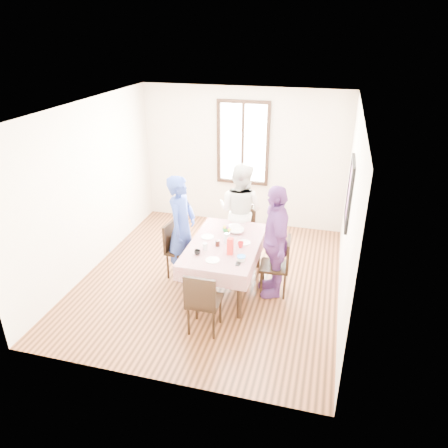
{
  "coord_description": "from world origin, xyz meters",
  "views": [
    {
      "loc": [
        1.69,
        -5.57,
        3.72
      ],
      "look_at": [
        0.28,
        -0.23,
        1.1
      ],
      "focal_mm": 33.93,
      "sensor_mm": 36.0,
      "label": 1
    }
  ],
  "objects_px": {
    "chair_far": "(240,231)",
    "person_far": "(240,211)",
    "chair_left": "(182,250)",
    "person_left": "(182,228)",
    "chair_right": "(274,266)",
    "dining_table": "(225,265)",
    "chair_near": "(204,300)",
    "person_right": "(274,241)"
  },
  "relations": [
    {
      "from": "chair_far",
      "to": "person_far",
      "type": "height_order",
      "value": "person_far"
    },
    {
      "from": "chair_left",
      "to": "person_left",
      "type": "bearing_deg",
      "value": 95.98
    },
    {
      "from": "person_left",
      "to": "chair_far",
      "type": "bearing_deg",
      "value": -34.81
    },
    {
      "from": "chair_left",
      "to": "chair_right",
      "type": "height_order",
      "value": "same"
    },
    {
      "from": "person_far",
      "to": "dining_table",
      "type": "bearing_deg",
      "value": 104.97
    },
    {
      "from": "dining_table",
      "to": "chair_near",
      "type": "relative_size",
      "value": 1.68
    },
    {
      "from": "chair_left",
      "to": "person_far",
      "type": "distance_m",
      "value": 1.22
    },
    {
      "from": "chair_left",
      "to": "chair_far",
      "type": "bearing_deg",
      "value": 146.34
    },
    {
      "from": "chair_right",
      "to": "person_right",
      "type": "bearing_deg",
      "value": 85.44
    },
    {
      "from": "chair_right",
      "to": "chair_near",
      "type": "distance_m",
      "value": 1.33
    },
    {
      "from": "dining_table",
      "to": "chair_left",
      "type": "bearing_deg",
      "value": 169.21
    },
    {
      "from": "chair_right",
      "to": "chair_far",
      "type": "xyz_separation_m",
      "value": [
        -0.75,
        1.0,
        0.0
      ]
    },
    {
      "from": "chair_far",
      "to": "person_far",
      "type": "bearing_deg",
      "value": 96.6
    },
    {
      "from": "dining_table",
      "to": "chair_left",
      "type": "distance_m",
      "value": 0.77
    },
    {
      "from": "person_left",
      "to": "person_far",
      "type": "xyz_separation_m",
      "value": [
        0.73,
        0.89,
        -0.01
      ]
    },
    {
      "from": "chair_left",
      "to": "person_far",
      "type": "bearing_deg",
      "value": 145.74
    },
    {
      "from": "chair_right",
      "to": "chair_near",
      "type": "xyz_separation_m",
      "value": [
        -0.75,
        -1.1,
        0.0
      ]
    },
    {
      "from": "chair_right",
      "to": "chair_near",
      "type": "bearing_deg",
      "value": 141.05
    },
    {
      "from": "chair_right",
      "to": "person_right",
      "type": "xyz_separation_m",
      "value": [
        -0.02,
        -0.0,
        0.41
      ]
    },
    {
      "from": "chair_near",
      "to": "person_far",
      "type": "xyz_separation_m",
      "value": [
        0.0,
        2.08,
        0.39
      ]
    },
    {
      "from": "person_far",
      "to": "person_right",
      "type": "bearing_deg",
      "value": 141.61
    },
    {
      "from": "chair_left",
      "to": "chair_near",
      "type": "xyz_separation_m",
      "value": [
        0.75,
        -1.19,
        0.0
      ]
    },
    {
      "from": "chair_left",
      "to": "chair_far",
      "type": "height_order",
      "value": "same"
    },
    {
      "from": "chair_far",
      "to": "person_far",
      "type": "distance_m",
      "value": 0.39
    },
    {
      "from": "chair_far",
      "to": "person_far",
      "type": "xyz_separation_m",
      "value": [
        0.0,
        -0.02,
        0.39
      ]
    },
    {
      "from": "chair_right",
      "to": "chair_far",
      "type": "height_order",
      "value": "same"
    },
    {
      "from": "dining_table",
      "to": "person_far",
      "type": "relative_size",
      "value": 0.91
    },
    {
      "from": "chair_near",
      "to": "dining_table",
      "type": "bearing_deg",
      "value": 89.54
    },
    {
      "from": "dining_table",
      "to": "person_right",
      "type": "height_order",
      "value": "person_right"
    },
    {
      "from": "person_right",
      "to": "chair_near",
      "type": "bearing_deg",
      "value": -51.47
    },
    {
      "from": "dining_table",
      "to": "person_left",
      "type": "distance_m",
      "value": 0.88
    },
    {
      "from": "chair_left",
      "to": "person_left",
      "type": "height_order",
      "value": "person_left"
    },
    {
      "from": "chair_right",
      "to": "person_left",
      "type": "relative_size",
      "value": 0.53
    },
    {
      "from": "chair_right",
      "to": "person_left",
      "type": "xyz_separation_m",
      "value": [
        -1.48,
        0.1,
        0.4
      ]
    },
    {
      "from": "chair_far",
      "to": "person_right",
      "type": "height_order",
      "value": "person_right"
    },
    {
      "from": "chair_left",
      "to": "person_far",
      "type": "height_order",
      "value": "person_far"
    },
    {
      "from": "person_far",
      "to": "chair_far",
      "type": "bearing_deg",
      "value": -75.03
    },
    {
      "from": "chair_right",
      "to": "person_far",
      "type": "height_order",
      "value": "person_far"
    },
    {
      "from": "person_right",
      "to": "chair_right",
      "type": "bearing_deg",
      "value": 72.2
    },
    {
      "from": "chair_left",
      "to": "chair_far",
      "type": "distance_m",
      "value": 1.18
    },
    {
      "from": "chair_near",
      "to": "chair_right",
      "type": "bearing_deg",
      "value": 55.15
    },
    {
      "from": "dining_table",
      "to": "chair_right",
      "type": "relative_size",
      "value": 1.68
    }
  ]
}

